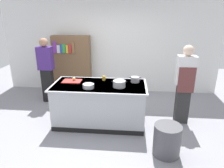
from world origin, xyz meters
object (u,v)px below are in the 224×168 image
person_guest (46,69)px  bookshelf (72,65)px  trash_bin (167,140)px  juice_cup (104,78)px  sauce_pan (135,80)px  onion (74,79)px  stock_pot (119,84)px  person_chef (185,83)px  mixing_bowl (88,86)px

person_guest → bookshelf: person_guest is taller
trash_bin → juice_cup: bearing=134.7°
trash_bin → sauce_pan: bearing=114.9°
bookshelf → onion: bearing=-72.9°
stock_pot → juice_cup: size_ratio=3.20×
sauce_pan → person_guest: (-2.32, 0.83, -0.05)m
onion → bookshelf: size_ratio=0.04×
trash_bin → person_chef: 1.42m
juice_cup → person_chef: (1.73, -0.08, -0.04)m
person_chef → bookshelf: size_ratio=1.01×
bookshelf → person_guest: bearing=-123.3°
stock_pot → person_guest: (-2.00, 1.16, -0.06)m
bookshelf → stock_pot: bearing=-51.5°
sauce_pan → person_guest: size_ratio=0.15×
sauce_pan → person_chef: person_chef is taller
sauce_pan → juice_cup: bearing=174.9°
mixing_bowl → person_chef: bearing=12.4°
onion → person_guest: bearing=138.0°
onion → juice_cup: juice_cup is taller
juice_cup → bookshelf: bearing=127.3°
sauce_pan → juice_cup: size_ratio=2.53×
mixing_bowl → juice_cup: bearing=64.7°
person_chef → person_guest: same height
mixing_bowl → trash_bin: (1.48, -0.74, -0.67)m
stock_pot → juice_cup: (-0.37, 0.39, -0.02)m
juice_cup → bookshelf: 1.90m
trash_bin → person_guest: 3.57m
stock_pot → bookshelf: bearing=128.5°
mixing_bowl → sauce_pan: bearing=26.1°
onion → trash_bin: size_ratio=0.13×
sauce_pan → trash_bin: 1.48m
stock_pot → person_chef: 1.40m
person_chef → onion: bearing=96.7°
bookshelf → juice_cup: bearing=-52.7°
sauce_pan → person_guest: person_guest is taller
trash_bin → mixing_bowl: bearing=153.7°
sauce_pan → bookshelf: bookshelf is taller
bookshelf → person_chef: bearing=-28.9°
sauce_pan → mixing_bowl: (-0.93, -0.46, -0.02)m
mixing_bowl → person_guest: person_guest is taller
juice_cup → person_guest: 1.81m
onion → person_guest: size_ratio=0.04×
trash_bin → onion: bearing=149.2°
juice_cup → trash_bin: 1.89m
sauce_pan → person_chef: (1.04, -0.02, -0.05)m
sauce_pan → person_chef: bearing=-1.2°
stock_pot → trash_bin: size_ratio=0.58×
onion → stock_pot: bearing=-14.9°
mixing_bowl → stock_pot: bearing=11.3°
stock_pot → person_guest: bearing=149.8°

